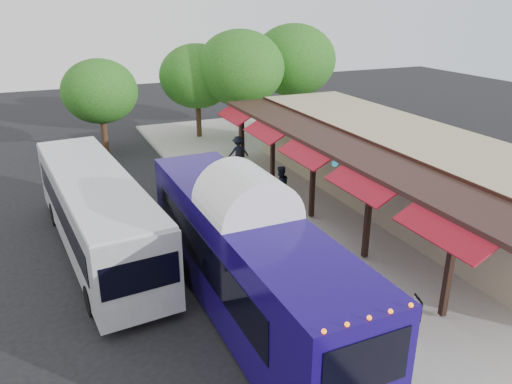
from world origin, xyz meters
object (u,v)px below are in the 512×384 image
city_bus (96,210)px  sign_board (417,309)px  coach_bus (247,256)px  ped_d (238,152)px  ped_b (280,186)px  ped_c (213,180)px  ped_a (250,217)px

city_bus → sign_board: size_ratio=10.22×
coach_bus → sign_board: coach_bus is taller
ped_d → coach_bus: bearing=76.0°
coach_bus → ped_b: 8.49m
ped_c → sign_board: bearing=82.7°
ped_a → sign_board: 7.89m
ped_a → sign_board: ped_a is taller
sign_board → ped_d: bearing=103.7°
coach_bus → sign_board: 5.08m
ped_a → ped_c: ped_c is taller
coach_bus → ped_d: 13.88m
ped_b → sign_board: 10.10m
ped_a → ped_d: 8.77m
city_bus → ped_d: 10.98m
ped_a → coach_bus: bearing=-120.9°
ped_a → sign_board: (1.91, -7.65, -0.05)m
city_bus → ped_b: city_bus is taller
city_bus → ped_c: 6.56m
coach_bus → city_bus: size_ratio=1.00×
coach_bus → city_bus: bearing=120.0°
sign_board → ped_a: bearing=120.9°
ped_c → ped_d: 4.66m
ped_b → sign_board: ped_b is taller
ped_b → coach_bus: bearing=47.5°
ped_a → ped_d: bearing=64.2°
ped_a → ped_b: bearing=36.5°
ped_a → sign_board: size_ratio=1.43×
coach_bus → ped_d: bearing=68.5°
city_bus → ped_d: bearing=34.2°
ped_c → ped_d: bearing=-143.1°
city_bus → ped_d: city_bus is taller
coach_bus → ped_b: coach_bus is taller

